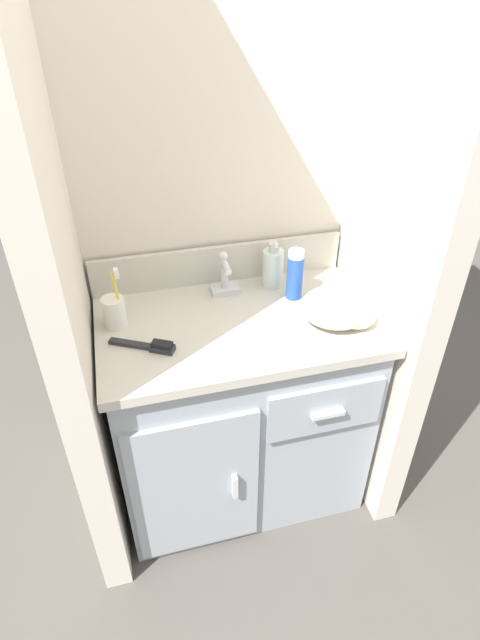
{
  "coord_description": "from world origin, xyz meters",
  "views": [
    {
      "loc": [
        -0.3,
        -1.16,
        1.6
      ],
      "look_at": [
        0.0,
        -0.02,
        0.77
      ],
      "focal_mm": 28.0,
      "sensor_mm": 36.0,
      "label": 1
    }
  ],
  "objects_px": {
    "toothbrush_cup": "(114,311)",
    "hand_towel": "(340,308)",
    "soap_dispenser": "(273,267)",
    "shaving_cream_can": "(295,275)",
    "hairbrush": "(151,346)"
  },
  "relations": [
    {
      "from": "toothbrush_cup",
      "to": "hand_towel",
      "type": "bearing_deg",
      "value": -12.66
    },
    {
      "from": "soap_dispenser",
      "to": "shaving_cream_can",
      "type": "xyz_separation_m",
      "value": [
        0.04,
        -0.09,
        0.02
      ]
    },
    {
      "from": "hairbrush",
      "to": "hand_towel",
      "type": "bearing_deg",
      "value": 28.14
    },
    {
      "from": "hairbrush",
      "to": "hand_towel",
      "type": "height_order",
      "value": "hand_towel"
    },
    {
      "from": "toothbrush_cup",
      "to": "hairbrush",
      "type": "xyz_separation_m",
      "value": [
        0.08,
        -0.14,
        -0.04
      ]
    },
    {
      "from": "toothbrush_cup",
      "to": "shaving_cream_can",
      "type": "distance_m",
      "value": 0.55
    },
    {
      "from": "soap_dispenser",
      "to": "shaving_cream_can",
      "type": "distance_m",
      "value": 0.1
    },
    {
      "from": "toothbrush_cup",
      "to": "soap_dispenser",
      "type": "height_order",
      "value": "toothbrush_cup"
    },
    {
      "from": "shaving_cream_can",
      "to": "hairbrush",
      "type": "xyz_separation_m",
      "value": [
        -0.47,
        -0.15,
        -0.07
      ]
    },
    {
      "from": "hand_towel",
      "to": "shaving_cream_can",
      "type": "bearing_deg",
      "value": 118.87
    },
    {
      "from": "soap_dispenser",
      "to": "hairbrush",
      "type": "relative_size",
      "value": 0.87
    },
    {
      "from": "soap_dispenser",
      "to": "shaving_cream_can",
      "type": "relative_size",
      "value": 0.95
    },
    {
      "from": "hairbrush",
      "to": "toothbrush_cup",
      "type": "bearing_deg",
      "value": 150.29
    },
    {
      "from": "toothbrush_cup",
      "to": "soap_dispenser",
      "type": "distance_m",
      "value": 0.52
    },
    {
      "from": "shaving_cream_can",
      "to": "soap_dispenser",
      "type": "bearing_deg",
      "value": 115.55
    }
  ]
}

